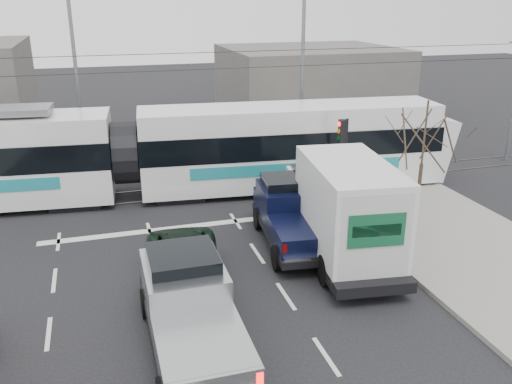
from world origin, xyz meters
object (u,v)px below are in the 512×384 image
object	(u,v)px
silver_pickup	(189,305)
box_truck	(342,209)
navy_pickup	(290,213)
tram	(125,154)
green_car	(185,266)
street_lamp_far	(72,67)
street_lamp_near	(299,64)
traffic_signal	(343,143)
bare_tree	(424,139)

from	to	relation	value
silver_pickup	box_truck	xyz separation A→B (m)	(5.82, 3.45, 0.64)
navy_pickup	tram	bearing A→B (deg)	136.63
silver_pickup	green_car	bearing A→B (deg)	82.71
street_lamp_far	green_car	world-z (taller)	street_lamp_far
tram	green_car	size ratio (longest dim) A/B	5.71
tram	green_car	xyz separation A→B (m)	(1.16, -8.44, -1.36)
street_lamp_near	green_car	distance (m)	15.73
tram	green_car	world-z (taller)	tram
navy_pickup	silver_pickup	bearing A→B (deg)	-125.86
street_lamp_near	tram	xyz separation A→B (m)	(-9.53, -4.12, -3.07)
traffic_signal	street_lamp_near	world-z (taller)	street_lamp_near
traffic_signal	navy_pickup	size ratio (longest dim) A/B	0.65
bare_tree	street_lamp_far	size ratio (longest dim) A/B	0.56
navy_pickup	green_car	distance (m)	4.72
box_truck	green_car	world-z (taller)	box_truck
bare_tree	tram	world-z (taller)	tram
tram	box_truck	size ratio (longest dim) A/B	3.90
box_truck	green_car	size ratio (longest dim) A/B	1.46
bare_tree	street_lamp_far	xyz separation A→B (m)	(-11.79, 13.50, 1.32)
traffic_signal	silver_pickup	world-z (taller)	traffic_signal
street_lamp_near	tram	world-z (taller)	street_lamp_near
traffic_signal	green_car	xyz separation A→B (m)	(-7.53, -5.05, -2.05)
box_truck	navy_pickup	bearing A→B (deg)	135.62
street_lamp_far	navy_pickup	xyz separation A→B (m)	(7.31, -12.39, -4.00)
green_car	tram	bearing A→B (deg)	102.64
street_lamp_far	box_truck	bearing A→B (deg)	-58.49
bare_tree	traffic_signal	xyz separation A→B (m)	(-1.13, 4.00, -1.05)
tram	box_truck	xyz separation A→B (m)	(6.61, -7.87, -0.31)
bare_tree	traffic_signal	distance (m)	4.28
tram	silver_pickup	world-z (taller)	tram
street_lamp_near	tram	size ratio (longest dim) A/B	0.32
traffic_signal	tram	distance (m)	9.35
street_lamp_far	navy_pickup	bearing A→B (deg)	-59.47
street_lamp_far	box_truck	distance (m)	16.75
street_lamp_far	navy_pickup	world-z (taller)	street_lamp_far
bare_tree	navy_pickup	xyz separation A→B (m)	(-4.48, 1.11, -2.68)
bare_tree	silver_pickup	world-z (taller)	bare_tree
green_car	traffic_signal	bearing A→B (deg)	38.68
traffic_signal	tram	xyz separation A→B (m)	(-8.69, 3.39, -0.69)
bare_tree	box_truck	xyz separation A→B (m)	(-3.21, -0.49, -2.06)
bare_tree	street_lamp_near	xyz separation A→B (m)	(-0.29, 11.50, 1.32)
street_lamp_far	street_lamp_near	bearing A→B (deg)	-9.87
bare_tree	street_lamp_near	bearing A→B (deg)	91.42
tram	navy_pickup	bearing A→B (deg)	-44.31
street_lamp_near	silver_pickup	world-z (taller)	street_lamp_near
bare_tree	green_car	size ratio (longest dim) A/B	1.01
street_lamp_near	navy_pickup	xyz separation A→B (m)	(-4.19, -10.39, -4.00)
navy_pickup	green_car	xyz separation A→B (m)	(-4.18, -2.16, -0.42)
street_lamp_far	silver_pickup	distance (m)	18.10
street_lamp_near	silver_pickup	xyz separation A→B (m)	(-8.75, -15.43, -4.02)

